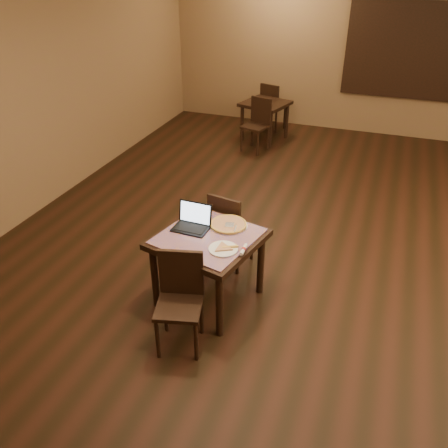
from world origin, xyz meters
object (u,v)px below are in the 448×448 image
at_px(other_table_b_chair_near, 258,121).
at_px(laptop, 193,221).
at_px(tiled_table, 208,245).
at_px(other_table_b, 265,109).
at_px(other_table_b_chair_far, 271,104).
at_px(chair_main_far, 228,226).
at_px(chair_main_near, 180,295).
at_px(pizza_pan, 228,225).

bearing_deg(other_table_b_chair_near, laptop, -67.17).
bearing_deg(tiled_table, other_table_b, 112.18).
distance_m(tiled_table, other_table_b, 4.73).
height_order(laptop, other_table_b_chair_far, laptop).
relative_size(laptop, other_table_b_chair_far, 0.39).
relative_size(other_table_b, other_table_b_chair_far, 1.01).
bearing_deg(other_table_b, other_table_b_chair_near, -72.39).
distance_m(tiled_table, other_table_b_chair_far, 5.26).
bearing_deg(laptop, other_table_b, 98.52).
distance_m(chair_main_far, other_table_b_chair_far, 4.64).
xyz_separation_m(tiled_table, laptop, (-0.20, 0.10, 0.16)).
bearing_deg(other_table_b_chair_near, other_table_b, 107.61).
distance_m(chair_main_near, other_table_b_chair_far, 5.87).
distance_m(chair_main_near, pizza_pan, 0.91).
distance_m(chair_main_far, laptop, 0.63).
height_order(chair_main_far, other_table_b, chair_main_far).
relative_size(tiled_table, chair_main_near, 1.21).
bearing_deg(pizza_pan, tiled_table, -116.57).
bearing_deg(chair_main_far, other_table_b_chair_near, -67.62).
bearing_deg(other_table_b_chair_far, chair_main_far, 114.73).
distance_m(laptop, pizza_pan, 0.35).
distance_m(chair_main_near, chair_main_far, 1.24).
xyz_separation_m(pizza_pan, other_table_b_chair_near, (-0.85, 3.90, -0.26)).
height_order(laptop, other_table_b_chair_near, laptop).
bearing_deg(laptop, other_table_b_chair_far, 98.04).
bearing_deg(chair_main_near, other_table_b_chair_far, 82.77).
distance_m(tiled_table, chair_main_near, 0.64).
bearing_deg(chair_main_near, pizza_pan, 66.18).
height_order(tiled_table, other_table_b_chair_far, other_table_b_chair_far).
distance_m(other_table_b, other_table_b_chair_far, 0.54).
relative_size(tiled_table, other_table_b, 1.20).
distance_m(chair_main_far, other_table_b_chair_near, 3.59).
bearing_deg(other_table_b_chair_far, tiled_table, 113.79).
bearing_deg(laptop, other_table_b_chair_near, 99.12).
bearing_deg(other_table_b_chair_far, other_table_b, 107.61).
distance_m(laptop, other_table_b_chair_far, 5.14).
distance_m(chair_main_near, other_table_b_chair_near, 4.82).
bearing_deg(tiled_table, chair_main_near, -78.81).
distance_m(pizza_pan, other_table_b_chair_near, 4.00).
bearing_deg(pizza_pan, laptop, -157.08).
bearing_deg(pizza_pan, chair_main_far, 109.48).
bearing_deg(tiled_table, other_table_b_chair_near, 113.05).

